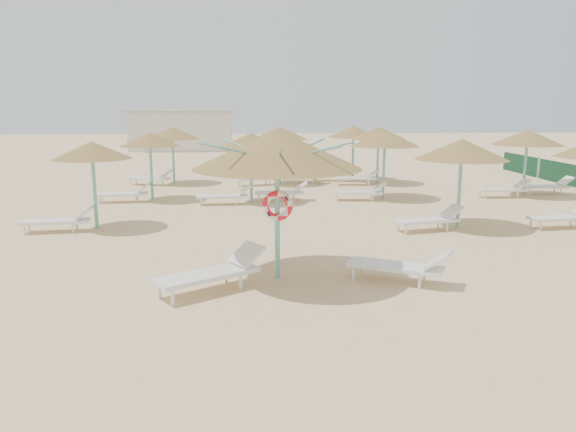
{
  "coord_description": "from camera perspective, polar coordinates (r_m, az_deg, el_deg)",
  "views": [
    {
      "loc": [
        -0.95,
        -11.43,
        3.73
      ],
      "look_at": [
        -0.02,
        0.65,
        1.3
      ],
      "focal_mm": 35.0,
      "sensor_mm": 36.0,
      "label": 1
    }
  ],
  "objects": [
    {
      "name": "lounger_main_b",
      "position": [
        12.13,
        11.5,
        -4.96
      ],
      "size": [
        2.18,
        1.58,
        0.78
      ],
      "rotation": [
        0.0,
        0.0,
        -0.5
      ],
      "color": "white",
      "rests_on": "ground"
    },
    {
      "name": "service_hut",
      "position": [
        46.75,
        -10.71,
        8.6
      ],
      "size": [
        8.4,
        4.4,
        3.25
      ],
      "color": "silver",
      "rests_on": "ground"
    },
    {
      "name": "ground",
      "position": [
        12.06,
        0.33,
        -6.67
      ],
      "size": [
        120.0,
        120.0,
        0.0
      ],
      "primitive_type": "plane",
      "color": "#DEC087",
      "rests_on": "ground"
    },
    {
      "name": "main_palapa",
      "position": [
        11.76,
        -1.13,
        6.73
      ],
      "size": [
        3.57,
        3.57,
        3.2
      ],
      "color": "#66B2A3",
      "rests_on": "ground"
    },
    {
      "name": "palapa_field",
      "position": [
        22.67,
        5.25,
        7.68
      ],
      "size": [
        20.22,
        13.81,
        2.71
      ],
      "color": "#66B2A3",
      "rests_on": "ground"
    },
    {
      "name": "lounger_main_a",
      "position": [
        11.47,
        -7.57,
        -5.63
      ],
      "size": [
        2.3,
        1.85,
        0.84
      ],
      "rotation": [
        0.0,
        0.0,
        0.59
      ],
      "color": "white",
      "rests_on": "ground"
    }
  ]
}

